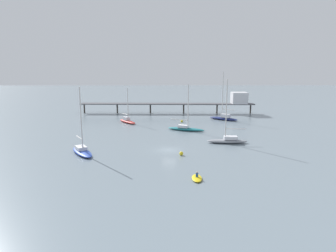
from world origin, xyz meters
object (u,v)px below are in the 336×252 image
pier (208,101)px  mooring_buoy_mid (182,121)px  sailboat_teal (186,128)px  sailboat_blue (82,150)px  dinghy_yellow (197,178)px  mooring_buoy_outer (181,153)px  sailboat_red (127,120)px  sailboat_navy (224,117)px  sailboat_gray (228,140)px

pier → mooring_buoy_mid: (-9.53, -16.37, -4.00)m
sailboat_teal → sailboat_blue: 28.39m
sailboat_blue → dinghy_yellow: (19.46, -12.95, -0.45)m
mooring_buoy_mid → mooring_buoy_outer: size_ratio=0.92×
sailboat_red → dinghy_yellow: sailboat_red is taller
sailboat_navy → sailboat_red: size_ratio=1.45×
mooring_buoy_mid → mooring_buoy_outer: bearing=-93.4°
sailboat_blue → sailboat_navy: bearing=47.0°
sailboat_blue → mooring_buoy_mid: (19.83, 31.23, -0.33)m
sailboat_navy → sailboat_gray: (-4.44, -27.39, -0.09)m
mooring_buoy_outer → sailboat_gray: bearing=40.9°
sailboat_red → dinghy_yellow: (14.95, -43.57, -0.47)m
sailboat_red → sailboat_blue: bearing=-98.4°
sailboat_navy → sailboat_gray: 27.75m
dinghy_yellow → sailboat_navy: bearing=74.8°
sailboat_red → sailboat_gray: bearing=-44.7°
dinghy_yellow → sailboat_gray: bearing=67.3°
pier → dinghy_yellow: pier is taller
sailboat_navy → sailboat_blue: sailboat_navy is taller
sailboat_red → mooring_buoy_outer: size_ratio=13.73×
sailboat_gray → mooring_buoy_outer: 13.31m
mooring_buoy_outer → sailboat_blue: bearing=175.8°
sailboat_navy → mooring_buoy_outer: 38.91m
pier → sailboat_blue: sailboat_blue is taller
sailboat_navy → mooring_buoy_outer: size_ratio=19.87×
sailboat_navy → sailboat_gray: sailboat_navy is taller
sailboat_navy → mooring_buoy_outer: sailboat_navy is taller
sailboat_teal → mooring_buoy_mid: (-0.31, 11.22, -0.34)m
pier → sailboat_teal: 29.32m
sailboat_blue → sailboat_red: 30.95m
dinghy_yellow → pier: bearing=80.7°
sailboat_navy → dinghy_yellow: 49.46m
sailboat_blue → sailboat_red: (4.51, 30.62, 0.02)m
sailboat_navy → sailboat_blue: 47.54m
sailboat_blue → sailboat_gray: bearing=14.8°
sailboat_blue → dinghy_yellow: size_ratio=3.80×
sailboat_blue → mooring_buoy_outer: sailboat_blue is taller
sailboat_teal → sailboat_blue: size_ratio=0.94×
sailboat_gray → mooring_buoy_mid: sailboat_gray is taller
sailboat_blue → sailboat_teal: bearing=44.8°
sailboat_teal → mooring_buoy_mid: 11.23m
pier → sailboat_teal: bearing=-108.5°
sailboat_red → mooring_buoy_mid: size_ratio=14.87×
sailboat_gray → sailboat_red: sailboat_gray is taller
sailboat_navy → dinghy_yellow: (-12.93, -47.74, -0.64)m
dinghy_yellow → mooring_buoy_mid: bearing=89.5°
sailboat_blue → mooring_buoy_mid: 37.00m
sailboat_blue → sailboat_gray: size_ratio=0.93×
sailboat_teal → mooring_buoy_mid: bearing=91.6°
sailboat_gray → dinghy_yellow: size_ratio=4.11×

